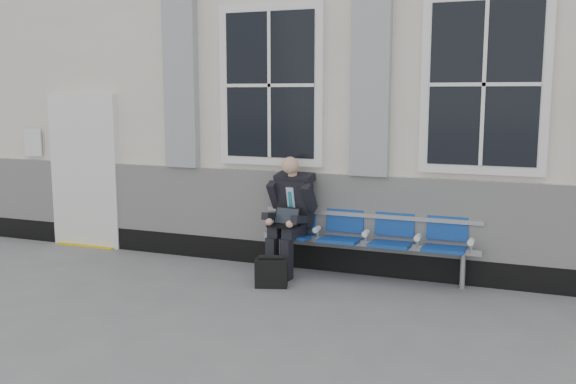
% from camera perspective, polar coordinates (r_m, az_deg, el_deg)
% --- Properties ---
extents(ground, '(70.00, 70.00, 0.00)m').
position_cam_1_polar(ground, '(6.30, 11.80, -11.44)').
color(ground, slate).
rests_on(ground, ground).
extents(station_building, '(14.40, 4.40, 4.49)m').
position_cam_1_polar(station_building, '(9.36, 15.77, 8.86)').
color(station_building, silver).
rests_on(station_building, ground).
extents(bench, '(2.60, 0.47, 0.91)m').
position_cam_1_polar(bench, '(7.56, 7.07, -3.54)').
color(bench, '#9EA0A3').
rests_on(bench, ground).
extents(businessman, '(0.59, 0.79, 1.41)m').
position_cam_1_polar(businessman, '(7.67, 0.22, -1.67)').
color(businessman, black).
rests_on(businessman, ground).
extents(briefcase, '(0.39, 0.26, 0.37)m').
position_cam_1_polar(briefcase, '(7.23, -1.50, -7.16)').
color(briefcase, black).
rests_on(briefcase, ground).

